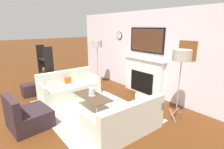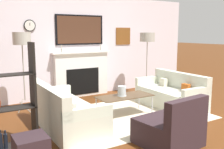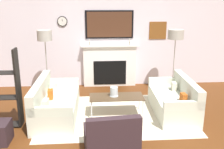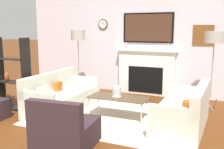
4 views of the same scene
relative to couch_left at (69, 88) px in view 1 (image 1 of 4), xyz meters
name	(u,v)px [view 1 (image 1 of 4)]	position (x,y,z in m)	size (l,w,h in m)	color
fireplace_wall	(146,57)	(1.32, 2.16, 0.95)	(7.29, 0.28, 2.70)	silver
area_rug	(91,110)	(1.32, 0.00, -0.28)	(3.24, 2.30, 0.01)	beige
couch_left	(69,88)	(0.00, 0.00, 0.00)	(0.86, 1.86, 0.81)	beige
couch_right	(125,121)	(2.64, 0.00, 0.00)	(0.83, 1.69, 0.79)	beige
armchair	(27,117)	(1.11, -1.54, -0.02)	(0.91, 0.89, 0.80)	#2F2025
coffee_table	(92,97)	(1.34, 0.03, 0.11)	(1.18, 0.54, 0.42)	#4C3823
hurricane_candle	(92,92)	(1.29, 0.06, 0.23)	(0.20, 0.20, 0.21)	silver
floor_lamp_left	(97,44)	(-0.36, 1.37, 1.28)	(0.37, 0.37, 1.73)	#9E998E
floor_lamp_right	(182,56)	(3.00, 1.37, 1.28)	(0.41, 0.41, 1.72)	#9E998E
shelf_unit	(46,71)	(-1.02, -0.36, 0.44)	(0.82, 0.28, 1.58)	black
ottoman	(29,90)	(-0.86, -1.02, -0.09)	(0.42, 0.42, 0.39)	#2F2025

